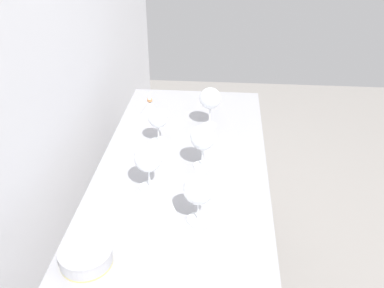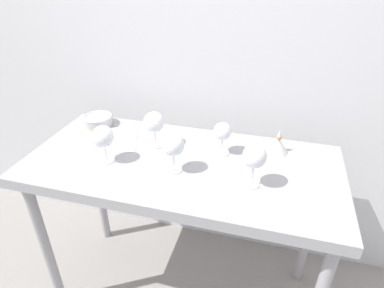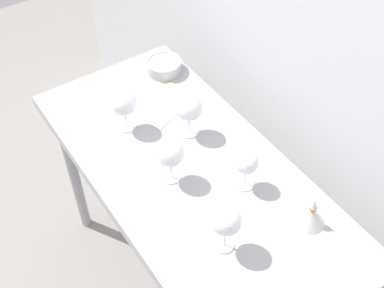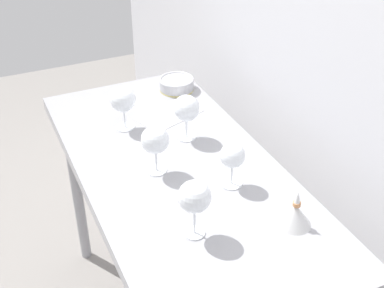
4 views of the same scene
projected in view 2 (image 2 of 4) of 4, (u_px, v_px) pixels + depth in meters
ground_plane at (184, 288)px, 1.91m from camera, size 6.00×6.00×0.00m
back_wall at (209, 44)px, 1.66m from camera, size 3.80×0.04×2.60m
steel_counter at (182, 180)px, 1.51m from camera, size 1.40×0.65×0.90m
wine_glass_near_center at (173, 146)px, 1.33m from camera, size 0.09×0.09×0.17m
wine_glass_far_left at (154, 123)px, 1.52m from camera, size 0.10×0.10×0.17m
wine_glass_far_right at (223, 132)px, 1.46m from camera, size 0.08×0.08×0.15m
wine_glass_near_left at (103, 137)px, 1.40m from camera, size 0.10×0.10×0.17m
wine_glass_near_right at (254, 157)px, 1.24m from camera, size 0.09×0.09×0.18m
tasting_sheet_upper at (122, 139)px, 1.62m from camera, size 0.22×0.29×0.00m
tasting_bowl at (98, 120)px, 1.75m from camera, size 0.15×0.15×0.05m
decanter_funnel at (278, 145)px, 1.50m from camera, size 0.10×0.10×0.12m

